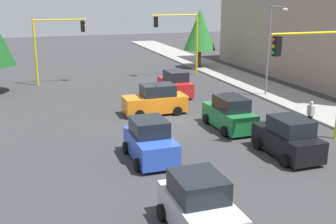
{
  "coord_description": "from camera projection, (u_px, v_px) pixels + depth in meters",
  "views": [
    {
      "loc": [
        23.63,
        -8.24,
        7.63
      ],
      "look_at": [
        1.96,
        -0.88,
        1.2
      ],
      "focal_mm": 44.62,
      "sensor_mm": 36.0,
      "label": 1
    }
  ],
  "objects": [
    {
      "name": "ground_plane",
      "position": [
        171.0,
        121.0,
        26.15
      ],
      "size": [
        120.0,
        120.0,
        0.0
      ],
      "primitive_type": "plane",
      "color": "#353538"
    },
    {
      "name": "sidewalk_kerb",
      "position": [
        273.0,
        91.0,
        33.94
      ],
      "size": [
        80.0,
        4.0,
        0.15
      ],
      "primitive_type": "cube",
      "color": "gray",
      "rests_on": "ground"
    },
    {
      "name": "lane_arrow_near",
      "position": [
        198.0,
        219.0,
        14.72
      ],
      "size": [
        2.4,
        1.1,
        1.1
      ],
      "color": "silver",
      "rests_on": "ground"
    },
    {
      "name": "apartment_block",
      "position": [
        323.0,
        14.0,
        39.22
      ],
      "size": [
        25.31,
        9.3,
        11.84
      ],
      "color": "gray",
      "rests_on": "ground"
    },
    {
      "name": "traffic_signal_far_right",
      "position": [
        56.0,
        38.0,
        36.05
      ],
      "size": [
        0.36,
        4.59,
        5.72
      ],
      "color": "yellow",
      "rests_on": "ground"
    },
    {
      "name": "traffic_signal_near_left",
      "position": [
        316.0,
        65.0,
        21.32
      ],
      "size": [
        0.36,
        4.59,
        5.95
      ],
      "color": "yellow",
      "rests_on": "ground"
    },
    {
      "name": "traffic_signal_far_left",
      "position": [
        180.0,
        32.0,
        39.55
      ],
      "size": [
        0.36,
        4.59,
        5.96
      ],
      "color": "yellow",
      "rests_on": "ground"
    },
    {
      "name": "street_lamp_curbside",
      "position": [
        272.0,
        41.0,
        31.12
      ],
      "size": [
        2.15,
        0.28,
        7.0
      ],
      "color": "slate",
      "rests_on": "ground"
    },
    {
      "name": "tree_roadside_far",
      "position": [
        200.0,
        30.0,
        44.4
      ],
      "size": [
        3.42,
        3.42,
        6.21
      ],
      "color": "brown",
      "rests_on": "ground"
    },
    {
      "name": "car_blue",
      "position": [
        150.0,
        142.0,
        19.87
      ],
      "size": [
        3.68,
        2.1,
        1.98
      ],
      "color": "blue",
      "rests_on": "ground"
    },
    {
      "name": "car_orange",
      "position": [
        156.0,
        100.0,
        27.61
      ],
      "size": [
        2.05,
        4.14,
        1.98
      ],
      "color": "orange",
      "rests_on": "ground"
    },
    {
      "name": "car_silver",
      "position": [
        199.0,
        207.0,
        13.72
      ],
      "size": [
        3.62,
        2.12,
        1.98
      ],
      "color": "#B2B5BA",
      "rests_on": "ground"
    },
    {
      "name": "car_black",
      "position": [
        288.0,
        138.0,
        20.3
      ],
      "size": [
        3.87,
        2.05,
        1.98
      ],
      "color": "black",
      "rests_on": "ground"
    },
    {
      "name": "car_red",
      "position": [
        175.0,
        84.0,
        32.71
      ],
      "size": [
        4.1,
        1.96,
        1.98
      ],
      "color": "red",
      "rests_on": "ground"
    },
    {
      "name": "car_green",
      "position": [
        229.0,
        114.0,
        24.46
      ],
      "size": [
        4.1,
        2.01,
        1.98
      ],
      "color": "#1E7238",
      "rests_on": "ground"
    },
    {
      "name": "pedestrian_crossing",
      "position": [
        311.0,
        114.0,
        24.38
      ],
      "size": [
        0.4,
        0.24,
        1.7
      ],
      "color": "#262638",
      "rests_on": "ground"
    }
  ]
}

